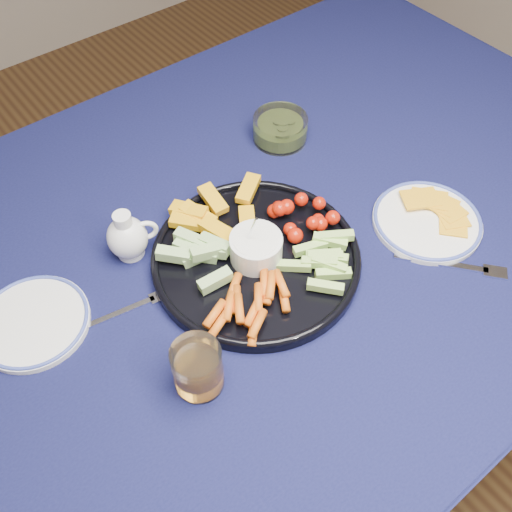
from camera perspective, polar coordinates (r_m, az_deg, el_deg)
dining_table at (r=1.10m, az=-0.22°, el=-0.48°), size 1.67×1.07×0.75m
crudite_platter at (r=0.97m, az=-0.13°, el=0.03°), size 0.36×0.36×0.12m
creamer_pitcher at (r=0.99m, az=-12.69°, el=1.87°), size 0.09×0.07×0.10m
pickle_bowl at (r=1.20m, az=2.43°, el=12.53°), size 0.11×0.11×0.05m
cheese_plate at (r=1.08m, az=16.77°, el=3.49°), size 0.20×0.20×0.02m
juice_tumbler at (r=0.84m, az=-5.83°, el=-11.25°), size 0.07×0.07×0.09m
fork_left at (r=0.95m, az=-12.31°, el=-5.07°), size 0.16×0.04×0.00m
fork_right at (r=1.04m, az=19.69°, el=-0.99°), size 0.14×0.16×0.00m
side_plate_extra at (r=0.98m, az=-21.40°, el=-6.14°), size 0.18×0.18×0.01m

